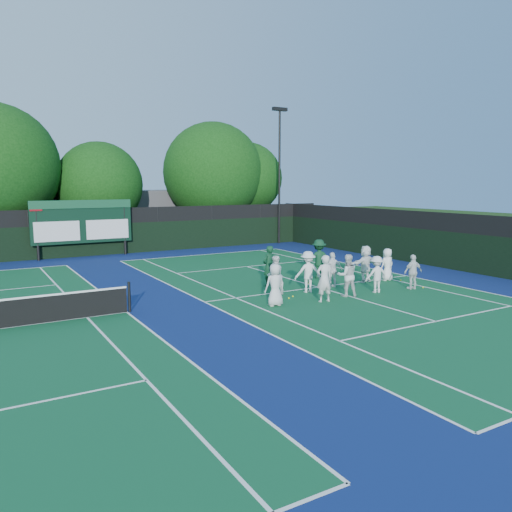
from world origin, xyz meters
TOP-DOWN VIEW (x-y plane):
  - ground at (0.00, 0.00)m, footprint 120.00×120.00m
  - court_apron at (-6.00, 1.00)m, footprint 34.00×32.00m
  - near_court at (0.00, 1.00)m, footprint 11.05×23.85m
  - back_fence at (-6.00, 16.00)m, footprint 34.00×0.08m
  - divider_fence_right at (9.00, 1.00)m, footprint 0.08×32.00m
  - scoreboard at (-7.01, 15.59)m, footprint 6.00×0.21m
  - clubhouse at (-2.00, 24.00)m, footprint 18.00×6.00m
  - light_pole_right at (7.50, 15.70)m, footprint 1.20×0.30m
  - tree_c at (-4.81, 19.58)m, footprint 5.93×5.93m
  - tree_d at (3.95, 19.58)m, footprint 7.75×7.75m
  - tree_e at (6.96, 19.58)m, footprint 5.76×5.76m
  - tennis_ball_0 at (-2.37, -0.20)m, footprint 0.07×0.07m
  - tennis_ball_1 at (0.08, 1.81)m, footprint 0.07×0.07m
  - tennis_ball_2 at (4.26, 0.20)m, footprint 0.07×0.07m
  - tennis_ball_3 at (-2.05, -0.02)m, footprint 0.07×0.07m
  - tennis_ball_5 at (3.88, -1.46)m, footprint 0.07×0.07m
  - player_front_0 at (-3.44, -0.86)m, footprint 0.83×0.59m
  - player_front_1 at (-1.46, -1.29)m, footprint 0.72×0.52m
  - player_front_2 at (-0.05, -0.97)m, footprint 1.02×0.92m
  - player_front_3 at (1.47, -1.07)m, footprint 1.10×0.76m
  - player_front_4 at (3.30, -1.37)m, footprint 0.94×0.49m
  - player_back_0 at (-2.45, 0.71)m, footprint 0.90×0.77m
  - player_back_1 at (-0.99, 0.43)m, footprint 1.26×0.93m
  - player_back_2 at (0.55, 0.69)m, footprint 0.98×0.58m
  - player_back_3 at (2.62, 0.87)m, footprint 1.65×0.74m
  - player_back_4 at (3.76, 0.61)m, footprint 0.78×0.53m
  - coach_left at (-1.74, 2.33)m, footprint 0.76×0.61m
  - coach_right at (1.31, 2.68)m, footprint 1.39×1.06m

SIDE VIEW (x-z plane):
  - ground at x=0.00m, z-range 0.00..0.00m
  - court_apron at x=-6.00m, z-range 0.00..0.01m
  - near_court at x=0.00m, z-range 0.01..0.01m
  - tennis_ball_0 at x=-2.37m, z-range 0.00..0.07m
  - tennis_ball_1 at x=0.08m, z-range 0.00..0.07m
  - tennis_ball_2 at x=4.26m, z-range 0.00..0.07m
  - tennis_ball_3 at x=-2.05m, z-range 0.00..0.07m
  - tennis_ball_5 at x=3.88m, z-range 0.00..0.07m
  - player_front_4 at x=3.30m, z-range 0.00..1.52m
  - player_back_4 at x=3.76m, z-range 0.00..1.53m
  - player_front_3 at x=1.47m, z-range 0.00..1.55m
  - player_back_2 at x=0.55m, z-range 0.00..1.57m
  - player_front_0 at x=-3.44m, z-range 0.00..1.61m
  - player_back_0 at x=-2.45m, z-range 0.00..1.63m
  - player_back_3 at x=2.62m, z-range 0.00..1.72m
  - player_front_2 at x=-0.05m, z-range 0.00..1.72m
  - player_back_1 at x=-0.99m, z-range 0.00..1.75m
  - coach_left at x=-1.74m, z-range 0.00..1.82m
  - player_front_1 at x=-1.46m, z-range 0.00..1.84m
  - coach_right at x=1.31m, z-range 0.00..1.90m
  - back_fence at x=-6.00m, z-range -0.14..2.86m
  - divider_fence_right at x=9.00m, z-range -0.14..2.86m
  - clubhouse at x=-2.00m, z-range 0.00..4.00m
  - scoreboard at x=-7.01m, z-range 0.42..3.97m
  - tree_c at x=-4.81m, z-range 0.59..8.02m
  - tree_e at x=6.96m, z-range 0.90..8.76m
  - tree_d at x=3.95m, z-range 0.56..9.84m
  - light_pole_right at x=7.50m, z-range 1.24..11.36m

